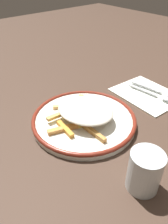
% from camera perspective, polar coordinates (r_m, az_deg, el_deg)
% --- Properties ---
extents(ground_plane, '(2.60, 2.60, 0.00)m').
position_cam_1_polar(ground_plane, '(0.60, 0.00, -2.78)').
color(ground_plane, '#412E23').
extents(plate, '(0.28, 0.28, 0.02)m').
position_cam_1_polar(plate, '(0.59, 0.00, -1.93)').
color(plate, silver).
rests_on(plate, ground_plane).
extents(fries_heap, '(0.20, 0.20, 0.04)m').
position_cam_1_polar(fries_heap, '(0.57, 0.19, 0.32)').
color(fries_heap, gold).
rests_on(fries_heap, plate).
extents(napkin, '(0.18, 0.21, 0.01)m').
position_cam_1_polar(napkin, '(0.75, 16.08, 4.66)').
color(napkin, white).
rests_on(napkin, ground_plane).
extents(fork, '(0.04, 0.18, 0.01)m').
position_cam_1_polar(fork, '(0.76, 18.18, 5.40)').
color(fork, silver).
rests_on(fork, napkin).
extents(spoon, '(0.03, 0.15, 0.01)m').
position_cam_1_polar(spoon, '(0.73, 18.49, 4.16)').
color(spoon, silver).
rests_on(spoon, napkin).
extents(water_glass, '(0.06, 0.06, 0.09)m').
position_cam_1_polar(water_glass, '(0.44, 15.53, -14.66)').
color(water_glass, silver).
rests_on(water_glass, ground_plane).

